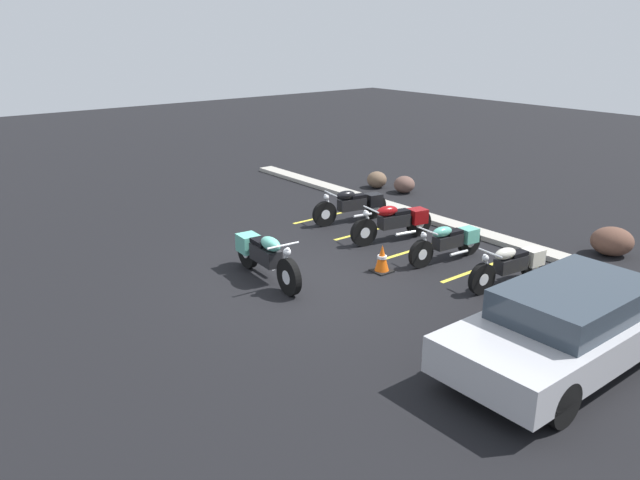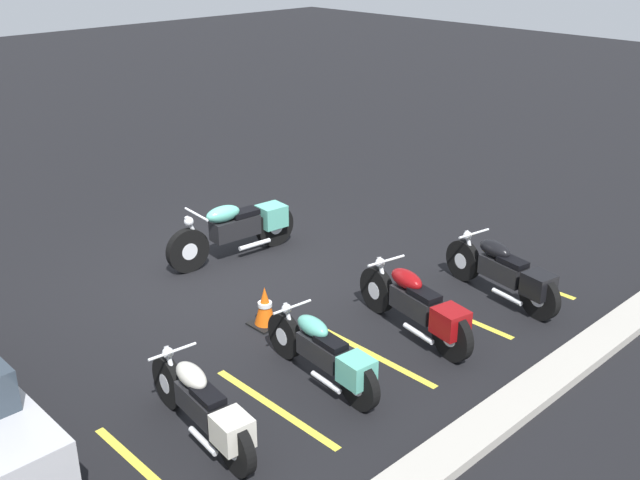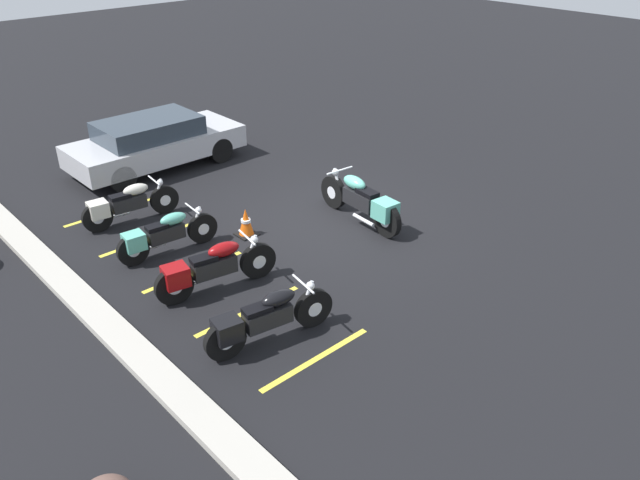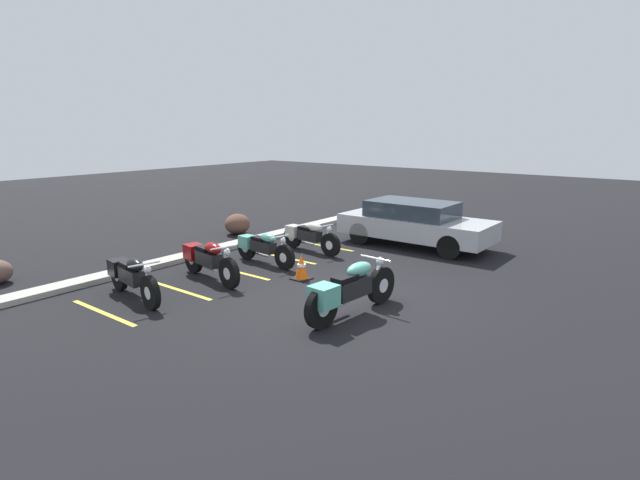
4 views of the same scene
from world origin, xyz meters
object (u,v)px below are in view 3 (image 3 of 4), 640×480
parked_bike_3 (126,204)px  car_silver (154,142)px  parked_bike_2 (163,235)px  parked_bike_0 (264,319)px  motorcycle_teal_featured (363,201)px  parked_bike_1 (211,268)px  traffic_cone (246,223)px

parked_bike_3 → car_silver: size_ratio=0.49×
parked_bike_3 → parked_bike_2: bearing=-87.5°
parked_bike_2 → parked_bike_0: bearing=-89.2°
parked_bike_2 → car_silver: 4.60m
motorcycle_teal_featured → parked_bike_1: size_ratio=1.09×
motorcycle_teal_featured → parked_bike_3: size_ratio=1.17×
parked_bike_2 → traffic_cone: parked_bike_2 is taller
parked_bike_0 → parked_bike_3: size_ratio=1.04×
car_silver → parked_bike_3: bearing=-130.6°
motorcycle_teal_featured → parked_bike_1: (-0.05, 3.81, -0.04)m
parked_bike_1 → parked_bike_2: (1.70, -0.05, -0.04)m
parked_bike_2 → parked_bike_3: 1.70m
motorcycle_teal_featured → parked_bike_3: 4.95m
motorcycle_teal_featured → parked_bike_0: bearing=119.2°
parked_bike_0 → motorcycle_teal_featured: bearing=34.1°
parked_bike_2 → parked_bike_1: bearing=-86.5°
parked_bike_0 → parked_bike_2: size_ratio=1.06×
motorcycle_teal_featured → parked_bike_2: 4.11m
car_silver → parked_bike_1: bearing=-110.8°
parked_bike_2 → parked_bike_3: (1.70, -0.11, 0.01)m
motorcycle_teal_featured → parked_bike_2: bearing=71.3°
motorcycle_teal_featured → traffic_cone: size_ratio=4.14×
parked_bike_1 → car_silver: size_ratio=0.52×
motorcycle_teal_featured → parked_bike_1: bearing=95.7°
parked_bike_3 → traffic_cone: parked_bike_3 is taller
parked_bike_3 → traffic_cone: 2.61m
parked_bike_0 → parked_bike_3: parked_bike_0 is taller
parked_bike_1 → parked_bike_2: size_ratio=1.09×
parked_bike_1 → car_silver: 6.17m
traffic_cone → parked_bike_0: bearing=148.0°
parked_bike_1 → traffic_cone: (1.28, -1.68, -0.19)m
parked_bike_2 → traffic_cone: (-0.42, -1.63, -0.15)m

